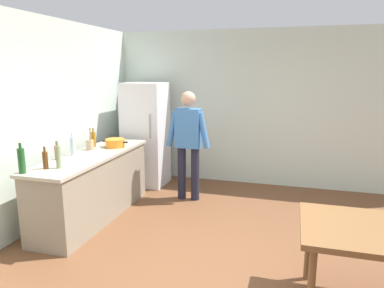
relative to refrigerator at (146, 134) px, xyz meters
The scene contains 14 objects.
ground_plane 3.19m from the refrigerator, 51.63° to the right, with size 14.00×14.00×0.00m, color brown.
wall_back 2.04m from the refrigerator, 17.53° to the left, with size 6.40×0.12×2.70m, color silver.
wall_left 2.35m from the refrigerator, 107.65° to the right, with size 0.12×5.60×2.70m, color silver.
kitchen_counter 1.66m from the refrigerator, 93.58° to the right, with size 0.64×2.20×0.90m.
refrigerator is the anchor object (origin of this frame).
person 1.10m from the refrigerator, 30.23° to the right, with size 0.70×0.22×1.70m.
cooking_pot 1.10m from the refrigerator, 90.60° to the right, with size 0.40×0.28×0.12m.
utensil_jar 1.39m from the refrigerator, 101.06° to the right, with size 0.11×0.11×0.32m.
bottle_water_clear 1.74m from the refrigerator, 100.16° to the right, with size 0.07×0.07×0.30m.
bottle_wine_green 2.63m from the refrigerator, 97.39° to the right, with size 0.08×0.08×0.34m.
bottle_vinegar_tall 2.31m from the refrigerator, 92.10° to the right, with size 0.06×0.06×0.32m.
bottle_oil_amber 1.21m from the refrigerator, 105.66° to the right, with size 0.06×0.06×0.28m.
bottle_sauce_red 2.01m from the refrigerator, 100.00° to the right, with size 0.06×0.06×0.24m.
bottle_beer_brown 2.39m from the refrigerator, 95.05° to the right, with size 0.06×0.06×0.26m.
Camera 1 is at (0.60, -3.28, 2.01)m, focal length 33.19 mm.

